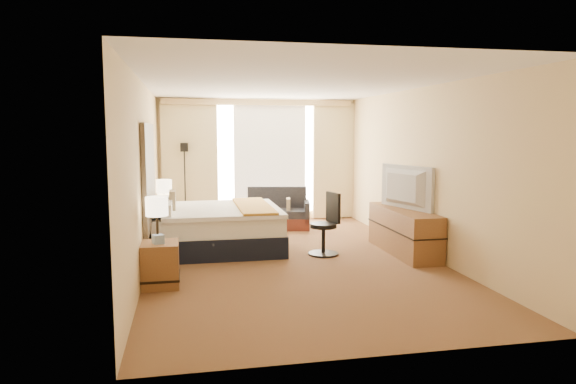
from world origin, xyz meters
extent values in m
cube|color=#572319|center=(0.00, 0.00, 0.00)|extent=(4.20, 7.00, 0.02)
cube|color=white|center=(0.00, 0.00, 2.60)|extent=(4.20, 7.00, 0.02)
cube|color=#D6B182|center=(0.00, 3.50, 1.30)|extent=(4.20, 0.02, 2.60)
cube|color=#D6B182|center=(0.00, -3.50, 1.30)|extent=(4.20, 0.02, 2.60)
cube|color=#D6B182|center=(-2.10, 0.00, 1.30)|extent=(0.02, 7.00, 2.60)
cube|color=#D6B182|center=(2.10, 0.00, 1.30)|extent=(0.02, 7.00, 2.60)
cube|color=black|center=(-2.06, 0.20, 1.28)|extent=(0.06, 1.85, 1.50)
cube|color=brown|center=(-1.87, -1.05, 0.28)|extent=(0.45, 0.52, 0.55)
cube|color=brown|center=(-1.87, 1.45, 0.28)|extent=(0.45, 0.52, 0.55)
cube|color=brown|center=(1.83, 0.00, 0.35)|extent=(0.50, 1.80, 0.70)
cube|color=white|center=(0.25, 3.47, 1.32)|extent=(2.30, 0.02, 2.30)
cube|color=beige|center=(-1.45, 3.38, 1.27)|extent=(1.15, 0.09, 2.50)
cube|color=beige|center=(1.65, 3.38, 1.27)|extent=(0.90, 0.09, 2.50)
cube|color=white|center=(0.25, 3.43, 1.27)|extent=(1.55, 0.04, 2.50)
cube|color=#D6B182|center=(0.00, 3.34, 2.52)|extent=(4.00, 0.16, 0.12)
cube|color=black|center=(-1.05, 0.85, 0.17)|extent=(2.02, 1.83, 0.34)
cube|color=white|center=(-1.05, 0.85, 0.48)|extent=(1.97, 1.78, 0.29)
cube|color=white|center=(-0.97, 0.85, 0.65)|extent=(1.85, 1.85, 0.07)
cube|color=orange|center=(-0.45, 0.85, 0.70)|extent=(0.53, 1.85, 0.04)
cube|color=white|center=(-1.89, 0.41, 0.77)|extent=(0.27, 0.75, 0.17)
cube|color=white|center=(-1.89, 1.29, 0.77)|extent=(0.27, 0.75, 0.17)
cube|color=beige|center=(-1.75, 0.85, 0.81)|extent=(0.10, 0.40, 0.35)
cube|color=maroon|center=(0.22, 2.45, 0.11)|extent=(1.39, 0.92, 0.23)
cube|color=#302F35|center=(0.21, 2.40, 0.30)|extent=(1.27, 0.77, 0.15)
cube|color=#302F35|center=(0.27, 2.72, 0.55)|extent=(1.19, 0.35, 0.50)
cube|color=#302F35|center=(-0.36, 2.56, 0.33)|extent=(0.22, 0.69, 0.41)
cube|color=#302F35|center=(0.81, 2.34, 0.33)|extent=(0.22, 0.69, 0.41)
cube|color=beige|center=(0.44, 2.36, 0.46)|extent=(0.13, 0.33, 0.29)
cube|color=black|center=(-1.56, 3.21, 0.01)|extent=(0.21, 0.21, 0.02)
cylinder|color=black|center=(-1.56, 3.21, 0.77)|extent=(0.03, 0.03, 1.50)
cube|color=black|center=(-1.56, 3.21, 1.60)|extent=(0.15, 0.15, 0.17)
cylinder|color=black|center=(0.55, 0.13, 0.01)|extent=(0.47, 0.47, 0.03)
cylinder|color=black|center=(0.55, 0.13, 0.25)|extent=(0.06, 0.06, 0.42)
cylinder|color=black|center=(0.55, 0.13, 0.46)|extent=(0.42, 0.42, 0.07)
cube|color=black|center=(0.71, 0.17, 0.74)|extent=(0.14, 0.38, 0.47)
cube|color=black|center=(-1.89, -1.07, 0.57)|extent=(0.10, 0.10, 0.04)
cylinder|color=black|center=(-1.89, -1.07, 0.76)|extent=(0.03, 0.03, 0.34)
cylinder|color=#FFE9BF|center=(-1.89, -1.07, 1.01)|extent=(0.27, 0.27, 0.23)
cube|color=black|center=(-1.91, 1.43, 0.57)|extent=(0.09, 0.09, 0.04)
cylinder|color=black|center=(-1.91, 1.43, 0.75)|extent=(0.03, 0.03, 0.33)
cylinder|color=#FFE9BF|center=(-1.91, 1.43, 0.99)|extent=(0.26, 0.26, 0.23)
cube|color=#91B1E1|center=(-1.88, -1.11, 0.61)|extent=(0.16, 0.16, 0.11)
cube|color=black|center=(-1.74, 1.46, 0.59)|extent=(0.19, 0.16, 0.07)
imported|color=black|center=(1.78, 0.05, 1.04)|extent=(0.47, 1.19, 0.68)
camera|label=1|loc=(-1.53, -7.47, 1.92)|focal=32.00mm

